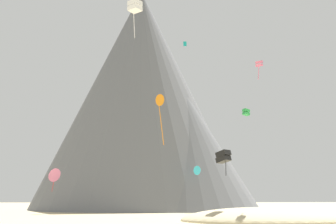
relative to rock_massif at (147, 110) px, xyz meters
The scene contains 10 objects.
dune_foreground_right 55.55m from the rock_massif, 76.50° to the right, with size 19.74×18.00×3.21m, color #CCBA8E.
rock_massif is the anchor object (origin of this frame).
kite_black_low 51.91m from the rock_massif, 81.58° to the right, with size 2.03×2.04×3.12m.
kite_green_mid 33.80m from the rock_massif, 62.28° to the right, with size 1.29×1.25×1.16m.
kite_white_high 51.02m from the rock_massif, 94.27° to the right, with size 1.93×1.93×4.83m.
kite_pink_low 32.82m from the rock_massif, 126.11° to the right, with size 2.44×2.41×4.03m.
kite_teal_high 26.98m from the rock_massif, 77.26° to the right, with size 0.62×0.13×0.91m.
kite_orange_low 55.19m from the rock_massif, 90.86° to the right, with size 1.21×1.27×5.72m.
kite_rainbow_mid 47.27m from the rock_massif, 73.61° to the right, with size 1.11×1.11×2.71m.
kite_cyan_low 26.30m from the rock_massif, 67.02° to the right, with size 1.64×1.13×1.69m.
Camera 1 is at (-7.98, -28.45, 2.89)m, focal length 49.72 mm.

